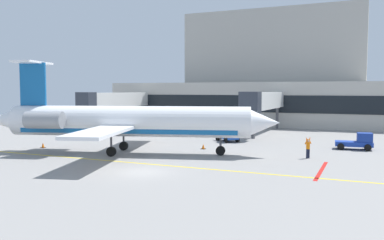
{
  "coord_description": "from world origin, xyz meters",
  "views": [
    {
      "loc": [
        15.54,
        -26.3,
        6.22
      ],
      "look_at": [
        -1.75,
        13.25,
        3.0
      ],
      "focal_mm": 37.91,
      "sensor_mm": 36.0,
      "label": 1
    }
  ],
  "objects_px": {
    "pushback_tractor": "(229,134)",
    "marshaller": "(308,148)",
    "regional_jet": "(124,121)",
    "baggage_tug": "(358,142)",
    "fuel_tank": "(151,120)"
  },
  "relations": [
    {
      "from": "pushback_tractor",
      "to": "marshaller",
      "type": "height_order",
      "value": "pushback_tractor"
    },
    {
      "from": "marshaller",
      "to": "regional_jet",
      "type": "bearing_deg",
      "value": -165.97
    },
    {
      "from": "baggage_tug",
      "to": "fuel_tank",
      "type": "bearing_deg",
      "value": 157.26
    },
    {
      "from": "baggage_tug",
      "to": "pushback_tractor",
      "type": "height_order",
      "value": "pushback_tractor"
    },
    {
      "from": "regional_jet",
      "to": "fuel_tank",
      "type": "height_order",
      "value": "regional_jet"
    },
    {
      "from": "pushback_tractor",
      "to": "fuel_tank",
      "type": "xyz_separation_m",
      "value": [
        -17.85,
        12.73,
        0.31
      ]
    },
    {
      "from": "regional_jet",
      "to": "marshaller",
      "type": "bearing_deg",
      "value": 14.03
    },
    {
      "from": "regional_jet",
      "to": "baggage_tug",
      "type": "height_order",
      "value": "regional_jet"
    },
    {
      "from": "pushback_tractor",
      "to": "fuel_tank",
      "type": "height_order",
      "value": "fuel_tank"
    },
    {
      "from": "fuel_tank",
      "to": "pushback_tractor",
      "type": "bearing_deg",
      "value": -35.5
    },
    {
      "from": "baggage_tug",
      "to": "marshaller",
      "type": "distance_m",
      "value": 8.63
    },
    {
      "from": "baggage_tug",
      "to": "pushback_tractor",
      "type": "xyz_separation_m",
      "value": [
        -14.4,
        0.79,
        0.09
      ]
    },
    {
      "from": "pushback_tractor",
      "to": "regional_jet",
      "type": "bearing_deg",
      "value": -117.25
    },
    {
      "from": "fuel_tank",
      "to": "regional_jet",
      "type": "bearing_deg",
      "value": -65.95
    },
    {
      "from": "baggage_tug",
      "to": "fuel_tank",
      "type": "distance_m",
      "value": 34.97
    }
  ]
}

